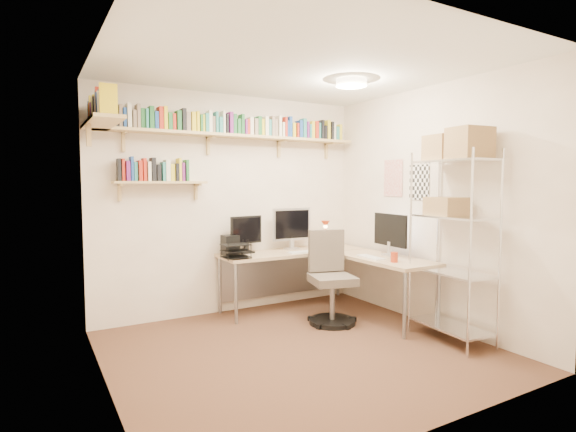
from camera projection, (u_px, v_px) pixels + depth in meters
name	position (u px, v px, depth m)	size (l,w,h in m)	color
ground	(300.00, 350.00, 4.00)	(3.20, 3.20, 0.00)	#4D2C21
room_shell	(301.00, 176.00, 3.90)	(3.24, 3.04, 2.52)	beige
wall_shelves	(201.00, 133.00, 4.75)	(3.12, 1.09, 0.80)	tan
corner_desk	(307.00, 254.00, 5.15)	(1.83, 1.79, 1.19)	tan
office_chair	(331.00, 284.00, 4.80)	(0.53, 0.55, 0.98)	black
wire_rack	(454.00, 186.00, 4.15)	(0.44, 0.80, 1.98)	silver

